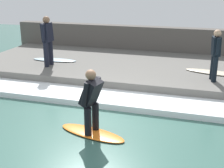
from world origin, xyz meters
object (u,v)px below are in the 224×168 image
Objects in this scene: surfer_waiting_near at (215,52)px; surfer_waiting_far at (47,38)px; surfboard_riding at (92,133)px; surfboard_waiting_far at (55,60)px; surfer_riding at (91,98)px; surfboard_waiting_near at (216,73)px.

surfer_waiting_near is 0.89× the size of surfer_waiting_far.
surfboard_riding is 0.99× the size of surfboard_waiting_far.
surfer_waiting_far reaches higher than surfboard_riding.
surfer_waiting_far reaches higher than surfer_waiting_near.
surfer_waiting_far reaches higher than surfboard_waiting_far.
surfer_riding is (0.00, -0.00, 0.82)m from surfboard_riding.
surfer_waiting_near reaches higher than surfboard_riding.
surfer_waiting_near is (3.54, -2.53, 1.20)m from surfboard_riding.
surfer_waiting_far is (3.65, 2.92, 0.49)m from surfer_riding.
surfboard_waiting_far is at bearing 11.13° from surfer_waiting_far.
surfer_riding is at bearing 144.41° from surfer_waiting_near.
surfer_waiting_far is at bearing 88.78° from surfer_waiting_near.
surfboard_waiting_near is (4.30, -2.65, -0.43)m from surfer_riding.
surfer_waiting_near is at bearing -98.13° from surfboard_waiting_far.
surfer_riding is at bearing -144.80° from surfboard_waiting_far.
surfer_waiting_near is (3.54, -2.53, 0.39)m from surfer_riding.
surfer_waiting_near reaches higher than surfboard_waiting_near.
surfer_riding is 0.70× the size of surfboard_waiting_near.
surfer_riding reaches higher than surfboard_waiting_far.
surfer_waiting_far is at bearing 38.68° from surfer_riding.
surfer_waiting_near reaches higher than surfer_riding.
surfboard_riding is 0.99× the size of surfer_waiting_far.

